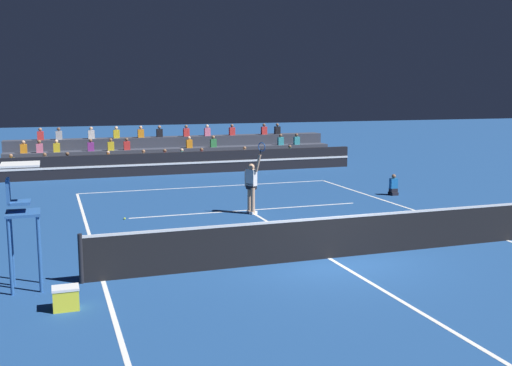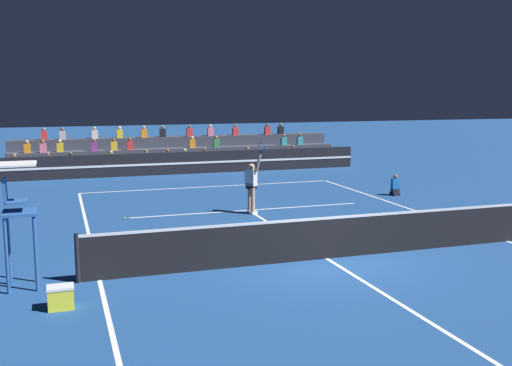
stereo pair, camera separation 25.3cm
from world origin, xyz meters
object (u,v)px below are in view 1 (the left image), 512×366
(umpire_chair, at_px, (21,209))
(tennis_player, at_px, (252,185))
(ball_kid_courtside, at_px, (393,187))
(equipment_cooler, at_px, (66,298))
(tennis_ball, at_px, (125,219))

(umpire_chair, relative_size, tennis_player, 1.07)
(ball_kid_courtside, relative_size, equipment_cooler, 1.69)
(umpire_chair, bearing_deg, equipment_cooler, -63.26)
(tennis_player, distance_m, equipment_cooler, 9.72)
(tennis_player, distance_m, tennis_ball, 4.34)
(ball_kid_courtside, xyz_separation_m, equipment_cooler, (-12.80, -9.00, -0.10))
(ball_kid_courtside, relative_size, tennis_player, 0.34)
(tennis_player, height_order, equipment_cooler, tennis_player)
(umpire_chair, height_order, tennis_ball, umpire_chair)
(ball_kid_courtside, height_order, tennis_ball, ball_kid_courtside)
(tennis_ball, relative_size, equipment_cooler, 0.14)
(equipment_cooler, bearing_deg, ball_kid_courtside, 35.12)
(umpire_chair, height_order, ball_kid_courtside, umpire_chair)
(umpire_chair, xyz_separation_m, tennis_ball, (2.82, 6.28, -1.68))
(ball_kid_courtside, height_order, tennis_player, tennis_player)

